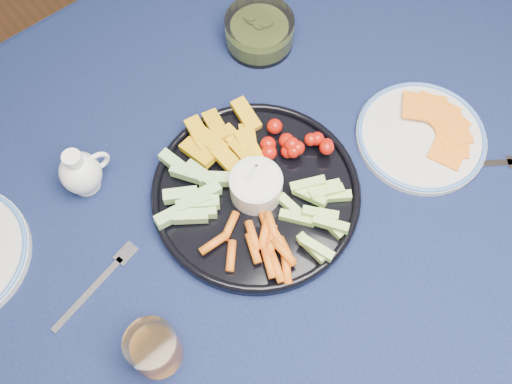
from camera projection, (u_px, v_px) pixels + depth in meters
dining_table at (287, 188)px, 1.02m from camera, size 1.67×1.07×0.75m
crudite_platter at (255, 191)px, 0.90m from camera, size 0.33×0.33×0.11m
creamer_pitcher at (81, 172)px, 0.89m from camera, size 0.08×0.07×0.09m
pickle_bowl at (259, 32)px, 1.03m from camera, size 0.12×0.12×0.06m
cheese_plate at (422, 135)px, 0.95m from camera, size 0.22×0.22×0.03m
juice_tumbler at (155, 349)px, 0.77m from camera, size 0.07×0.07×0.08m
fork_left at (102, 279)px, 0.85m from camera, size 0.17×0.05×0.00m
fork_right at (484, 164)px, 0.94m from camera, size 0.16×0.12×0.00m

